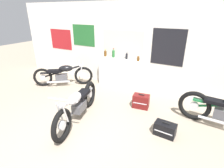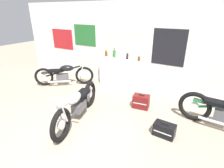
{
  "view_description": "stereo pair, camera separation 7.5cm",
  "coord_description": "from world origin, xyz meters",
  "views": [
    {
      "loc": [
        2.09,
        -2.0,
        2.5
      ],
      "look_at": [
        -0.0,
        1.72,
        0.7
      ],
      "focal_mm": 28.0,
      "sensor_mm": 36.0,
      "label": 1
    },
    {
      "loc": [
        2.15,
        -1.97,
        2.5
      ],
      "look_at": [
        -0.0,
        1.72,
        0.7
      ],
      "focal_mm": 28.0,
      "sensor_mm": 36.0,
      "label": 2
    }
  ],
  "objects": [
    {
      "name": "ground_plane",
      "position": [
        0.0,
        0.0,
        0.0
      ],
      "size": [
        24.0,
        24.0,
        0.0
      ],
      "primitive_type": "plane",
      "color": "gray"
    },
    {
      "name": "wall_back",
      "position": [
        -0.02,
        3.28,
        1.4
      ],
      "size": [
        10.0,
        0.07,
        2.8
      ],
      "color": "silver",
      "rests_on": "ground_plane"
    },
    {
      "name": "sill_counter",
      "position": [
        -0.46,
        3.1,
        0.51
      ],
      "size": [
        1.57,
        0.28,
        1.02
      ],
      "color": "silver",
      "rests_on": "ground_plane"
    },
    {
      "name": "bottle_leftmost",
      "position": [
        -1.05,
        3.12,
        1.14
      ],
      "size": [
        0.09,
        0.09,
        0.25
      ],
      "color": "#5B3814",
      "rests_on": "sill_counter"
    },
    {
      "name": "bottle_left_center",
      "position": [
        -0.73,
        3.12,
        1.16
      ],
      "size": [
        0.09,
        0.09,
        0.32
      ],
      "color": "#23662D",
      "rests_on": "sill_counter"
    },
    {
      "name": "bottle_center",
      "position": [
        -0.25,
        3.14,
        1.13
      ],
      "size": [
        0.07,
        0.07,
        0.24
      ],
      "color": "black",
      "rests_on": "sill_counter"
    },
    {
      "name": "bottle_right_center",
      "position": [
        0.18,
        3.09,
        1.11
      ],
      "size": [
        0.08,
        0.08,
        0.2
      ],
      "color": "#5B3814",
      "rests_on": "sill_counter"
    },
    {
      "name": "motorcycle_black",
      "position": [
        -2.29,
        2.25,
        0.41
      ],
      "size": [
        1.73,
        1.3,
        0.83
      ],
      "color": "black",
      "rests_on": "ground_plane"
    },
    {
      "name": "motorcycle_silver",
      "position": [
        -0.42,
        0.78,
        0.42
      ],
      "size": [
        0.78,
        2.15,
        0.88
      ],
      "color": "black",
      "rests_on": "ground_plane"
    },
    {
      "name": "hard_case_darkred",
      "position": [
        0.7,
        2.11,
        0.19
      ],
      "size": [
        0.47,
        0.34,
        0.4
      ],
      "color": "maroon",
      "rests_on": "ground_plane"
    },
    {
      "name": "hard_case_black",
      "position": [
        1.58,
        1.24,
        0.15
      ],
      "size": [
        0.46,
        0.28,
        0.32
      ],
      "color": "black",
      "rests_on": "ground_plane"
    }
  ]
}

